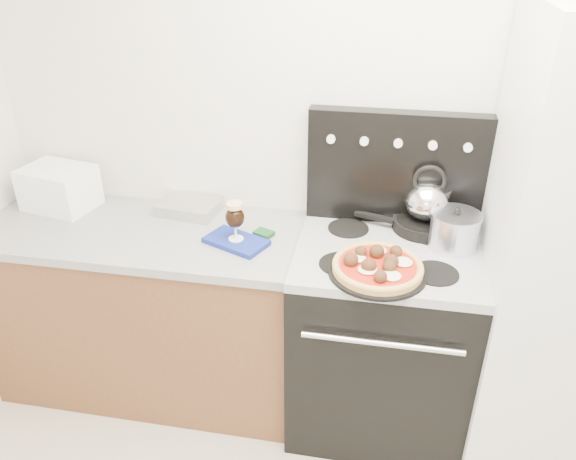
% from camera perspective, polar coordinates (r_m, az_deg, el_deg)
% --- Properties ---
extents(room_shell, '(3.52, 3.01, 2.52)m').
position_cam_1_polar(room_shell, '(1.43, 7.23, -8.20)').
color(room_shell, '#C2B59F').
rests_on(room_shell, ground).
extents(base_cabinet, '(1.45, 0.60, 0.86)m').
position_cam_1_polar(base_cabinet, '(2.85, -13.66, -8.11)').
color(base_cabinet, brown).
rests_on(base_cabinet, ground).
extents(countertop, '(1.48, 0.63, 0.04)m').
position_cam_1_polar(countertop, '(2.61, -14.79, -0.18)').
color(countertop, '#949497').
rests_on(countertop, base_cabinet).
extents(stove_body, '(0.76, 0.65, 0.88)m').
position_cam_1_polar(stove_body, '(2.62, 9.29, -11.02)').
color(stove_body, black).
rests_on(stove_body, ground).
extents(cooktop, '(0.76, 0.65, 0.04)m').
position_cam_1_polar(cooktop, '(2.36, 10.16, -2.40)').
color(cooktop, '#ADADB2').
rests_on(cooktop, stove_body).
extents(backguard, '(0.76, 0.08, 0.50)m').
position_cam_1_polar(backguard, '(2.48, 10.86, 6.20)').
color(backguard, black).
rests_on(backguard, cooktop).
extents(fridge, '(0.64, 0.68, 1.90)m').
position_cam_1_polar(fridge, '(2.43, 26.94, -3.02)').
color(fridge, silver).
rests_on(fridge, ground).
extents(toaster_oven, '(0.36, 0.29, 0.20)m').
position_cam_1_polar(toaster_oven, '(2.88, -22.23, 4.00)').
color(toaster_oven, white).
rests_on(toaster_oven, countertop).
extents(foil_sheet, '(0.30, 0.23, 0.05)m').
position_cam_1_polar(foil_sheet, '(2.68, -9.99, 2.34)').
color(foil_sheet, white).
rests_on(foil_sheet, countertop).
extents(oven_mitt, '(0.30, 0.24, 0.02)m').
position_cam_1_polar(oven_mitt, '(2.40, -5.29, -1.18)').
color(oven_mitt, navy).
rests_on(oven_mitt, countertop).
extents(beer_glass, '(0.10, 0.10, 0.18)m').
position_cam_1_polar(beer_glass, '(2.35, -5.39, 0.91)').
color(beer_glass, black).
rests_on(beer_glass, oven_mitt).
extents(pizza_pan, '(0.46, 0.46, 0.01)m').
position_cam_1_polar(pizza_pan, '(2.19, 9.05, -4.21)').
color(pizza_pan, black).
rests_on(pizza_pan, cooktop).
extents(pizza, '(0.44, 0.44, 0.05)m').
position_cam_1_polar(pizza, '(2.17, 9.11, -3.53)').
color(pizza, '#E9BC5B').
rests_on(pizza, pizza_pan).
extents(skillet, '(0.34, 0.34, 0.05)m').
position_cam_1_polar(skillet, '(2.52, 13.62, 0.59)').
color(skillet, black).
rests_on(skillet, cooktop).
extents(tea_kettle, '(0.20, 0.20, 0.21)m').
position_cam_1_polar(tea_kettle, '(2.47, 13.96, 3.23)').
color(tea_kettle, silver).
rests_on(tea_kettle, skillet).
extents(stock_pot, '(0.20, 0.20, 0.14)m').
position_cam_1_polar(stock_pot, '(2.40, 16.52, -0.14)').
color(stock_pot, silver).
rests_on(stock_pot, cooktop).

